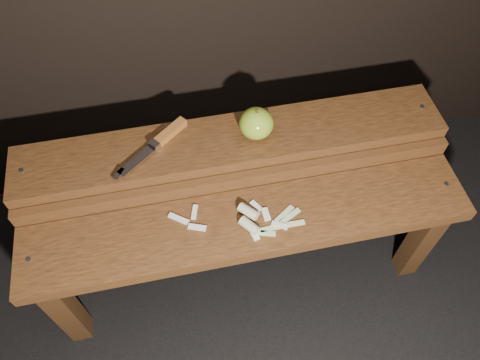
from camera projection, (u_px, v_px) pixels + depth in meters
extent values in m
plane|color=black|center=(244.00, 269.00, 1.60)|extent=(60.00, 60.00, 0.00)
cube|color=#3A200E|center=(65.00, 309.00, 1.33)|extent=(0.06, 0.06, 0.38)
cube|color=#3A200E|center=(421.00, 240.00, 1.45)|extent=(0.06, 0.06, 0.38)
cube|color=#4B2912|center=(248.00, 224.00, 1.24)|extent=(1.20, 0.20, 0.04)
cylinder|color=slate|center=(29.00, 260.00, 1.16)|extent=(0.01, 0.01, 0.00)
cylinder|color=slate|center=(446.00, 184.00, 1.29)|extent=(0.01, 0.01, 0.00)
cube|color=#3A200E|center=(62.00, 213.00, 1.46)|extent=(0.06, 0.06, 0.46)
cube|color=#3A200E|center=(387.00, 157.00, 1.58)|extent=(0.06, 0.06, 0.46)
cube|color=#4B2912|center=(240.00, 181.00, 1.27)|extent=(1.20, 0.02, 0.05)
cube|color=#4B2912|center=(232.00, 142.00, 1.30)|extent=(1.20, 0.18, 0.04)
cylinder|color=slate|center=(21.00, 171.00, 1.22)|extent=(0.01, 0.01, 0.00)
cylinder|color=slate|center=(422.00, 107.00, 1.35)|extent=(0.01, 0.01, 0.00)
ellipsoid|color=olive|center=(256.00, 123.00, 1.26)|extent=(0.09, 0.09, 0.08)
cylinder|color=#382314|center=(257.00, 111.00, 1.22)|extent=(0.01, 0.01, 0.01)
cube|color=#995321|center=(171.00, 132.00, 1.28)|extent=(0.10, 0.09, 0.02)
cube|color=silver|center=(155.00, 145.00, 1.25)|extent=(0.03, 0.03, 0.02)
cube|color=silver|center=(136.00, 161.00, 1.22)|extent=(0.11, 0.09, 0.00)
cube|color=silver|center=(118.00, 174.00, 1.20)|extent=(0.03, 0.04, 0.00)
cube|color=beige|center=(256.00, 206.00, 1.25)|extent=(0.03, 0.04, 0.01)
cube|color=beige|center=(178.00, 219.00, 1.23)|extent=(0.05, 0.05, 0.01)
cube|color=beige|center=(280.00, 225.00, 1.21)|extent=(0.04, 0.03, 0.01)
cube|color=beige|center=(194.00, 212.00, 1.24)|extent=(0.02, 0.05, 0.01)
cube|color=beige|center=(197.00, 227.00, 1.21)|extent=(0.05, 0.03, 0.01)
cube|color=beige|center=(266.00, 214.00, 1.23)|extent=(0.02, 0.04, 0.01)
cube|color=beige|center=(253.00, 231.00, 1.20)|extent=(0.03, 0.06, 0.01)
cylinder|color=#C9BB8C|center=(248.00, 211.00, 1.23)|extent=(0.06, 0.06, 0.03)
cylinder|color=#C9BB8C|center=(250.00, 226.00, 1.20)|extent=(0.05, 0.06, 0.03)
cube|color=#BCC988|center=(290.00, 216.00, 1.23)|extent=(0.06, 0.04, 0.00)
cube|color=#BCC988|center=(272.00, 228.00, 1.21)|extent=(0.07, 0.02, 0.00)
cube|color=#BCC988|center=(284.00, 214.00, 1.24)|extent=(0.06, 0.05, 0.00)
cube|color=#BCC988|center=(263.00, 233.00, 1.20)|extent=(0.07, 0.03, 0.00)
cube|color=#BCC988|center=(292.00, 224.00, 1.22)|extent=(0.07, 0.02, 0.00)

